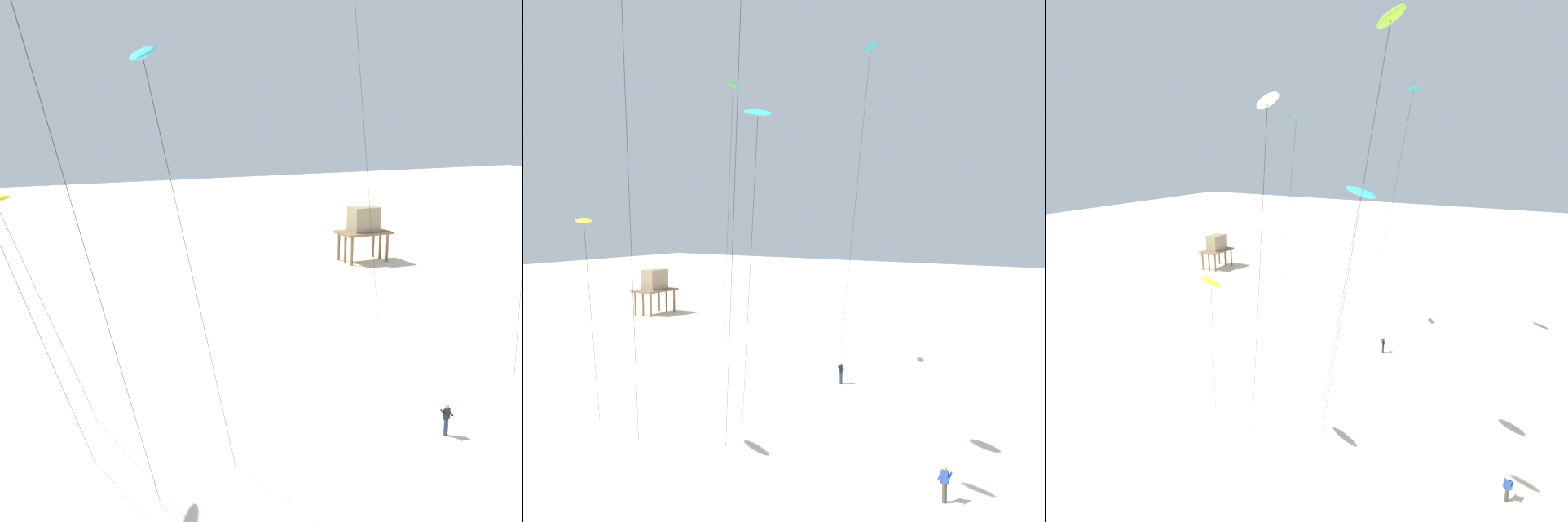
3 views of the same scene
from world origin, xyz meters
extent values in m
plane|color=beige|center=(0.00, 0.00, 0.00)|extent=(260.00, 260.00, 0.00)
ellipsoid|color=yellow|center=(-8.09, 13.55, 12.46)|extent=(1.81, 2.68, 0.39)
cylinder|color=#262626|center=(-5.93, 15.57, 6.18)|extent=(4.34, 4.07, 12.37)
cylinder|color=#262626|center=(-8.15, 10.14, 11.06)|extent=(6.90, 6.46, 22.13)
cylinder|color=#262626|center=(-6.08, 5.55, 12.62)|extent=(6.44, 6.03, 25.25)
ellipsoid|color=green|center=(11.71, 18.71, 23.25)|extent=(2.10, 1.30, 0.41)
cylinder|color=#262626|center=(15.21, 21.98, 11.59)|extent=(7.03, 6.58, 23.18)
ellipsoid|color=#33BFE0|center=(-3.72, 5.76, 17.82)|extent=(1.72, 2.58, 0.91)
cylinder|color=#262626|center=(-1.30, 8.02, 8.86)|extent=(4.86, 4.56, 17.74)
ellipsoid|color=teal|center=(15.18, 8.20, 25.51)|extent=(2.17, 2.27, 0.26)
cylinder|color=#262626|center=(17.93, 10.78, 12.71)|extent=(5.54, 5.19, 25.42)
cylinder|color=#4C4738|center=(-3.12, -3.80, 0.44)|extent=(0.22, 0.22, 0.88)
cube|color=#2D4CA5|center=(-3.12, -3.80, 1.17)|extent=(0.23, 0.36, 0.58)
sphere|color=tan|center=(-3.12, -3.80, 1.57)|extent=(0.20, 0.20, 0.20)
cylinder|color=#2D4CA5|center=(-3.14, -4.01, 1.22)|extent=(0.51, 0.14, 0.39)
cylinder|color=#2D4CA5|center=(-3.10, -3.58, 1.22)|extent=(0.51, 0.14, 0.39)
cylinder|color=navy|center=(11.94, 8.91, 0.44)|extent=(0.22, 0.22, 0.88)
cube|color=black|center=(11.94, 8.91, 1.17)|extent=(0.38, 0.29, 0.58)
sphere|color=tan|center=(11.94, 8.91, 1.57)|extent=(0.20, 0.20, 0.20)
cylinder|color=black|center=(12.15, 8.97, 1.22)|extent=(0.23, 0.51, 0.39)
cylinder|color=black|center=(11.73, 8.84, 1.22)|extent=(0.23, 0.51, 0.39)
cylinder|color=#846647|center=(27.20, 43.16, 1.49)|extent=(0.28, 0.28, 2.97)
cylinder|color=#846647|center=(31.51, 43.16, 1.49)|extent=(0.28, 0.28, 2.97)
cylinder|color=#846647|center=(27.20, 45.84, 1.49)|extent=(0.28, 0.28, 2.97)
cylinder|color=#846647|center=(31.51, 45.84, 1.49)|extent=(0.28, 0.28, 2.97)
cylinder|color=#846647|center=(27.20, 44.50, 1.49)|extent=(0.28, 0.28, 2.97)
cylinder|color=#846647|center=(31.51, 44.50, 1.49)|extent=(0.28, 0.28, 2.97)
cube|color=#846647|center=(29.36, 44.50, 3.09)|extent=(5.39, 3.35, 0.24)
cube|color=#9E896B|center=(29.36, 44.50, 4.50)|extent=(2.96, 2.01, 2.57)
camera|label=1|loc=(-9.46, -16.47, 16.25)|focal=47.47mm
camera|label=2|loc=(-29.65, -11.91, 12.74)|focal=42.93mm
camera|label=3|loc=(-27.71, -3.57, 20.45)|focal=30.26mm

